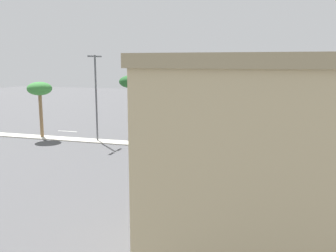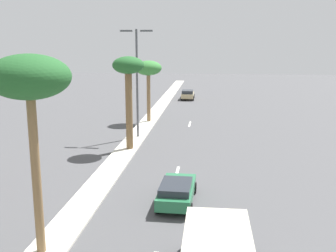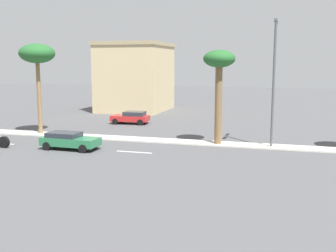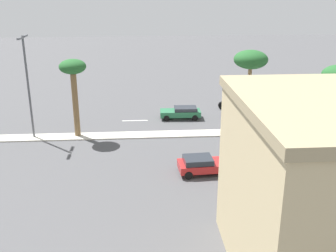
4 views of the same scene
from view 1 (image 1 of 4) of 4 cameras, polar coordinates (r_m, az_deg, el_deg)
name	(u,v)px [view 1 (image 1 of 4)]	position (r m, az deg, el deg)	size (l,w,h in m)	color
ground_plane	(144,145)	(41.30, -3.64, -2.89)	(160.00, 160.00, 0.00)	#4C4C4F
median_curb	(60,138)	(46.10, -16.28, -1.85)	(1.80, 96.82, 0.12)	beige
lane_stripe_mid	(294,145)	(43.33, 18.71, -2.78)	(0.20, 2.80, 0.01)	silver
lane_stripe_rear	(230,141)	(43.62, 9.49, -2.31)	(0.20, 2.80, 0.01)	silver
lane_stripe_right	(189,139)	(44.49, 3.22, -1.95)	(0.20, 2.80, 0.01)	silver
lane_stripe_inboard	(68,131)	(50.89, -15.15, -0.78)	(0.20, 2.80, 0.01)	silver
commercial_building	(258,159)	(17.46, 13.66, -4.98)	(10.59, 8.66, 9.36)	#C6B284
palm_tree_right	(291,81)	(37.58, 18.36, 6.57)	(3.22, 3.22, 8.22)	olive
palm_tree_rear	(131,88)	(41.22, -5.74, 5.86)	(2.52, 2.52, 7.50)	brown
palm_tree_far	(40,90)	(46.77, -19.09, 5.21)	(2.89, 2.89, 6.61)	olive
street_lamp_near	(96,91)	(42.97, -10.99, 5.29)	(2.90, 0.24, 9.69)	#515459
sedan_green_front	(233,135)	(43.86, 9.94, -1.30)	(2.04, 4.50, 1.31)	#287047
sedan_red_rear	(215,166)	(30.54, 7.19, -6.09)	(2.31, 4.16, 1.36)	red
box_truck	(303,130)	(45.58, 20.03, -0.57)	(2.60, 5.64, 2.39)	silver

